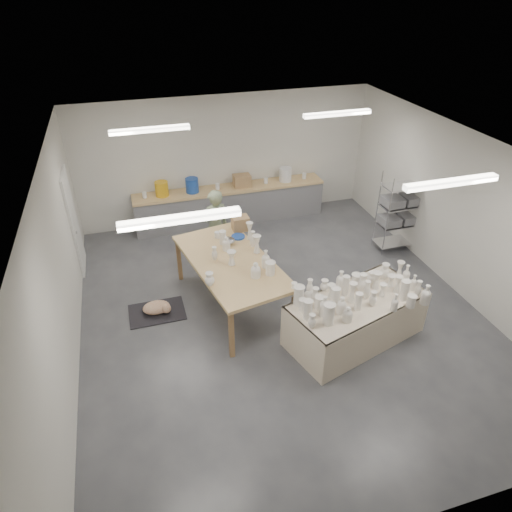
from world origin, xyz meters
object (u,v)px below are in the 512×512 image
object	(u,v)px
potter	(215,227)
work_table	(234,258)
drying_table	(355,317)
red_stool	(214,244)

from	to	relation	value
potter	work_table	bearing A→B (deg)	75.64
drying_table	work_table	distance (m)	2.33
potter	red_stool	xyz separation A→B (m)	(0.00, 0.27, -0.56)
work_table	potter	size ratio (longest dim) A/B	1.69
potter	red_stool	distance (m)	0.62
work_table	potter	xyz separation A→B (m)	(-0.03, 1.46, -0.13)
drying_table	potter	size ratio (longest dim) A/B	1.52
drying_table	red_stool	bearing A→B (deg)	100.69
potter	red_stool	size ratio (longest dim) A/B	5.01
red_stool	potter	bearing A→B (deg)	-90.00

